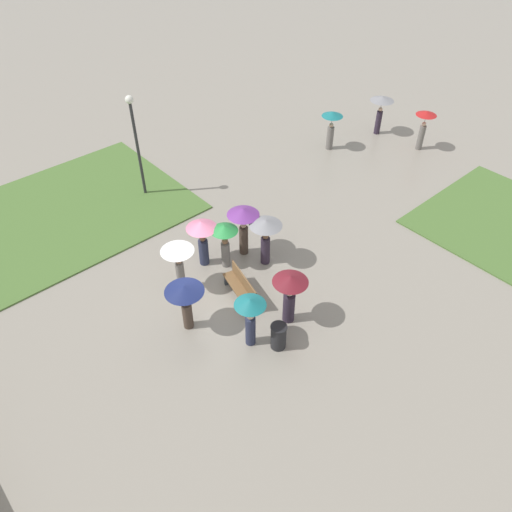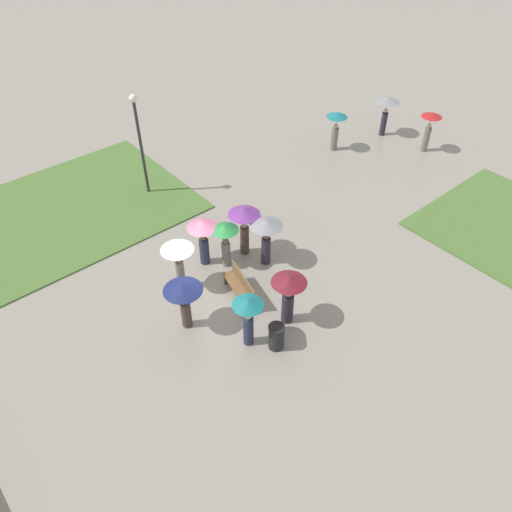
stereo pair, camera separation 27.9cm
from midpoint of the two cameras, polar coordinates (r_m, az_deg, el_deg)
The scene contains 16 objects.
ground_plane at distance 16.97m, azimuth -5.08°, elevation -4.00°, with size 90.00×90.00×0.00m, color gray.
lawn_patch_near at distance 21.70m, azimuth -20.76°, elevation 4.73°, with size 7.32×9.80×0.06m.
park_bench at distance 16.40m, azimuth -1.29°, elevation -3.51°, with size 1.79×0.84×0.90m.
lamp_post at distance 20.59m, azimuth -12.87°, elevation 13.61°, with size 0.32×0.32×4.35m.
trash_bin at distance 15.01m, azimuth 2.88°, elevation -9.20°, with size 0.51×0.51×0.88m.
crowd_person_teal at distance 14.43m, azimuth -0.35°, elevation -6.50°, with size 0.94×0.94×1.87m.
crowd_person_green at distance 17.05m, azimuth -3.07°, elevation 2.29°, with size 0.94×0.94×1.79m.
crowd_person_purple at distance 17.45m, azimuth -0.90°, elevation 4.17°, with size 1.14×1.14×1.97m.
crowd_person_maroon at distance 15.11m, azimuth 4.27°, elevation -3.94°, with size 1.10×1.10×1.88m.
crowd_person_white at distance 16.27m, azimuth -8.43°, elevation 0.17°, with size 1.10×1.10×1.86m.
crowd_person_navy at distance 15.03m, azimuth -7.75°, elevation -4.41°, with size 1.20×1.20×1.75m.
crowd_person_grey at distance 17.08m, azimuth 1.64°, elevation 2.83°, with size 1.14×1.14×1.88m.
crowd_person_pink at distance 17.17m, azimuth -5.65°, elevation 2.74°, with size 1.07×1.07×1.86m.
lone_walker_far_path at distance 26.18m, azimuth 15.01°, elevation 16.18°, with size 1.17×1.17×1.94m.
lone_walker_mid_plaza at distance 24.37m, azimuth 9.48°, elevation 14.70°, with size 1.00×1.00×1.89m.
lone_walker_near_lawn at distance 25.31m, azimuth 19.54°, elevation 13.99°, with size 0.96×0.96×1.92m.
Camera 2 is at (10.15, -6.45, 12.00)m, focal length 35.00 mm.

